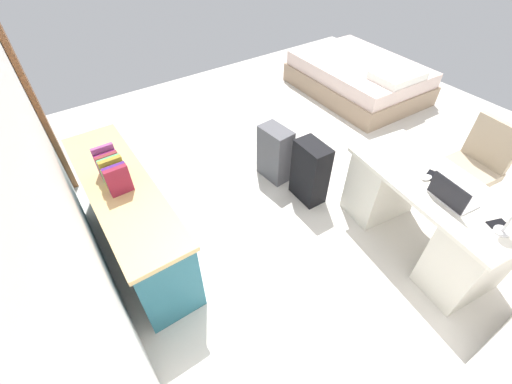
{
  "coord_description": "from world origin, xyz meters",
  "views": [
    {
      "loc": [
        -2.12,
        2.45,
        2.54
      ],
      "look_at": [
        -0.43,
        1.28,
        0.6
      ],
      "focal_mm": 23.85,
      "sensor_mm": 36.0,
      "label": 1
    }
  ],
  "objects_px": {
    "suitcase_black": "(310,172)",
    "suitcase_spare_grey": "(275,154)",
    "cell_phone_by_mouse": "(431,175)",
    "credenza": "(131,217)",
    "figurine_small": "(101,153)",
    "laptop": "(451,196)",
    "cell_phone_near_laptop": "(497,223)",
    "office_chair": "(469,173)",
    "computer_mouse": "(427,178)",
    "desk": "(423,214)",
    "bed": "(358,77)"
  },
  "relations": [
    {
      "from": "credenza",
      "to": "computer_mouse",
      "type": "xyz_separation_m",
      "value": [
        -1.31,
        -2.08,
        0.36
      ]
    },
    {
      "from": "credenza",
      "to": "laptop",
      "type": "relative_size",
      "value": 5.34
    },
    {
      "from": "bed",
      "to": "laptop",
      "type": "relative_size",
      "value": 5.78
    },
    {
      "from": "laptop",
      "to": "cell_phone_near_laptop",
      "type": "bearing_deg",
      "value": -168.01
    },
    {
      "from": "cell_phone_by_mouse",
      "to": "cell_phone_near_laptop",
      "type": "bearing_deg",
      "value": 156.73
    },
    {
      "from": "credenza",
      "to": "laptop",
      "type": "height_order",
      "value": "laptop"
    },
    {
      "from": "suitcase_spare_grey",
      "to": "cell_phone_by_mouse",
      "type": "height_order",
      "value": "cell_phone_by_mouse"
    },
    {
      "from": "cell_phone_near_laptop",
      "to": "cell_phone_by_mouse",
      "type": "distance_m",
      "value": 0.59
    },
    {
      "from": "credenza",
      "to": "bed",
      "type": "bearing_deg",
      "value": -75.96
    },
    {
      "from": "bed",
      "to": "suitcase_spare_grey",
      "type": "xyz_separation_m",
      "value": [
        -0.88,
        2.26,
        0.06
      ]
    },
    {
      "from": "office_chair",
      "to": "cell_phone_near_laptop",
      "type": "xyz_separation_m",
      "value": [
        -0.56,
        0.81,
        0.31
      ]
    },
    {
      "from": "office_chair",
      "to": "cell_phone_near_laptop",
      "type": "bearing_deg",
      "value": 124.41
    },
    {
      "from": "cell_phone_near_laptop",
      "to": "office_chair",
      "type": "bearing_deg",
      "value": -35.39
    },
    {
      "from": "office_chair",
      "to": "figurine_small",
      "type": "distance_m",
      "value": 3.39
    },
    {
      "from": "desk",
      "to": "suitcase_spare_grey",
      "type": "bearing_deg",
      "value": 17.88
    },
    {
      "from": "credenza",
      "to": "laptop",
      "type": "xyz_separation_m",
      "value": [
        -1.56,
        -2.0,
        0.4
      ]
    },
    {
      "from": "computer_mouse",
      "to": "bed",
      "type": "bearing_deg",
      "value": -30.49
    },
    {
      "from": "cell_phone_by_mouse",
      "to": "credenza",
      "type": "bearing_deg",
      "value": 42.61
    },
    {
      "from": "cell_phone_by_mouse",
      "to": "laptop",
      "type": "bearing_deg",
      "value": 134.72
    },
    {
      "from": "laptop",
      "to": "cell_phone_by_mouse",
      "type": "relative_size",
      "value": 2.48
    },
    {
      "from": "suitcase_black",
      "to": "figurine_small",
      "type": "relative_size",
      "value": 6.0
    },
    {
      "from": "credenza",
      "to": "figurine_small",
      "type": "xyz_separation_m",
      "value": [
        0.4,
        0.0,
        0.43
      ]
    },
    {
      "from": "bed",
      "to": "figurine_small",
      "type": "relative_size",
      "value": 17.7
    },
    {
      "from": "desk",
      "to": "office_chair",
      "type": "height_order",
      "value": "office_chair"
    },
    {
      "from": "desk",
      "to": "laptop",
      "type": "bearing_deg",
      "value": 147.64
    },
    {
      "from": "suitcase_spare_grey",
      "to": "figurine_small",
      "type": "height_order",
      "value": "figurine_small"
    },
    {
      "from": "computer_mouse",
      "to": "credenza",
      "type": "bearing_deg",
      "value": 65.47
    },
    {
      "from": "credenza",
      "to": "figurine_small",
      "type": "bearing_deg",
      "value": 0.22
    },
    {
      "from": "desk",
      "to": "bed",
      "type": "height_order",
      "value": "desk"
    },
    {
      "from": "credenza",
      "to": "desk",
      "type": "bearing_deg",
      "value": -123.8
    },
    {
      "from": "office_chair",
      "to": "credenza",
      "type": "relative_size",
      "value": 0.52
    },
    {
      "from": "desk",
      "to": "cell_phone_near_laptop",
      "type": "distance_m",
      "value": 0.6
    },
    {
      "from": "suitcase_black",
      "to": "computer_mouse",
      "type": "bearing_deg",
      "value": -156.29
    },
    {
      "from": "office_chair",
      "to": "laptop",
      "type": "distance_m",
      "value": 0.98
    },
    {
      "from": "cell_phone_by_mouse",
      "to": "figurine_small",
      "type": "bearing_deg",
      "value": 35.42
    },
    {
      "from": "figurine_small",
      "to": "computer_mouse",
      "type": "bearing_deg",
      "value": -129.52
    },
    {
      "from": "bed",
      "to": "figurine_small",
      "type": "distance_m",
      "value": 3.96
    },
    {
      "from": "cell_phone_by_mouse",
      "to": "bed",
      "type": "bearing_deg",
      "value": -53.28
    },
    {
      "from": "office_chair",
      "to": "suitcase_black",
      "type": "relative_size",
      "value": 1.42
    },
    {
      "from": "credenza",
      "to": "cell_phone_near_laptop",
      "type": "distance_m",
      "value": 2.83
    },
    {
      "from": "desk",
      "to": "figurine_small",
      "type": "relative_size",
      "value": 13.78
    },
    {
      "from": "bed",
      "to": "cell_phone_near_laptop",
      "type": "bearing_deg",
      "value": 147.77
    },
    {
      "from": "suitcase_spare_grey",
      "to": "computer_mouse",
      "type": "xyz_separation_m",
      "value": [
        -1.4,
        -0.46,
        0.43
      ]
    },
    {
      "from": "desk",
      "to": "cell_phone_by_mouse",
      "type": "distance_m",
      "value": 0.37
    },
    {
      "from": "credenza",
      "to": "office_chair",
      "type": "bearing_deg",
      "value": -114.82
    },
    {
      "from": "suitcase_black",
      "to": "suitcase_spare_grey",
      "type": "bearing_deg",
      "value": 12.42
    },
    {
      "from": "figurine_small",
      "to": "laptop",
      "type": "bearing_deg",
      "value": -134.49
    },
    {
      "from": "office_chair",
      "to": "suitcase_black",
      "type": "bearing_deg",
      "value": 51.11
    },
    {
      "from": "desk",
      "to": "credenza",
      "type": "distance_m",
      "value": 2.53
    },
    {
      "from": "credenza",
      "to": "bed",
      "type": "xyz_separation_m",
      "value": [
        0.97,
        -3.87,
        -0.13
      ]
    }
  ]
}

